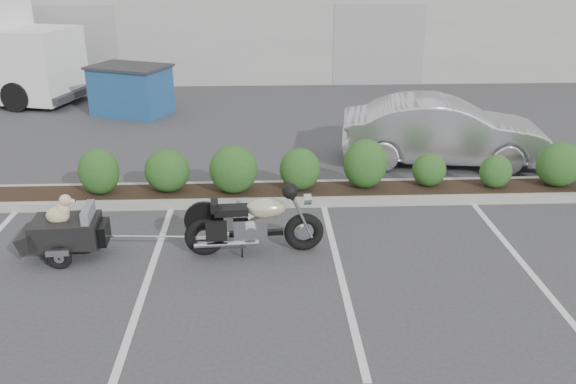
{
  "coord_description": "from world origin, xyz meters",
  "views": [
    {
      "loc": [
        0.13,
        -8.18,
        4.29
      ],
      "look_at": [
        0.51,
        0.6,
        0.75
      ],
      "focal_mm": 38.0,
      "sensor_mm": 36.0,
      "label": 1
    }
  ],
  "objects_px": {
    "pet_trailer": "(65,230)",
    "motorcycle": "(254,224)",
    "sedan": "(444,131)",
    "dumpster": "(131,90)"
  },
  "relations": [
    {
      "from": "motorcycle",
      "to": "dumpster",
      "type": "xyz_separation_m",
      "value": [
        -3.42,
        8.4,
        0.2
      ]
    },
    {
      "from": "sedan",
      "to": "dumpster",
      "type": "height_order",
      "value": "sedan"
    },
    {
      "from": "dumpster",
      "to": "pet_trailer",
      "type": "bearing_deg",
      "value": -62.52
    },
    {
      "from": "motorcycle",
      "to": "pet_trailer",
      "type": "height_order",
      "value": "motorcycle"
    },
    {
      "from": "pet_trailer",
      "to": "motorcycle",
      "type": "bearing_deg",
      "value": -3.99
    },
    {
      "from": "sedan",
      "to": "dumpster",
      "type": "xyz_separation_m",
      "value": [
        -7.37,
        4.43,
        -0.02
      ]
    },
    {
      "from": "motorcycle",
      "to": "sedan",
      "type": "relative_size",
      "value": 0.5
    },
    {
      "from": "sedan",
      "to": "dumpster",
      "type": "relative_size",
      "value": 1.75
    },
    {
      "from": "motorcycle",
      "to": "sedan",
      "type": "xyz_separation_m",
      "value": [
        3.95,
        3.96,
        0.22
      ]
    },
    {
      "from": "sedan",
      "to": "dumpster",
      "type": "bearing_deg",
      "value": 66.63
    }
  ]
}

